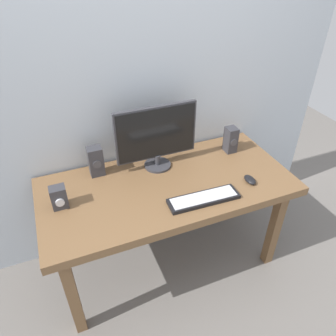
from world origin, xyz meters
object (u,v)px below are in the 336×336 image
desk (168,193)px  keyboard_primary (204,199)px  audio_controller (59,197)px  monitor (156,136)px  mouse (250,180)px  speaker_right (231,140)px  speaker_left (96,161)px

desk → keyboard_primary: bearing=-59.6°
audio_controller → monitor: bearing=15.2°
mouse → speaker_right: (0.07, 0.37, 0.08)m
mouse → speaker_right: bearing=80.1°
mouse → audio_controller: 1.18m
monitor → mouse: size_ratio=5.30×
speaker_left → audio_controller: (-0.27, -0.24, -0.03)m
monitor → keyboard_primary: size_ratio=1.25×
desk → mouse: (0.50, -0.18, 0.10)m
speaker_right → audio_controller: 1.24m
desk → mouse: mouse is taller
keyboard_primary → speaker_left: bearing=136.6°
desk → monitor: bearing=88.0°
desk → keyboard_primary: (0.14, -0.23, 0.10)m
desk → audio_controller: bearing=177.2°
monitor → audio_controller: size_ratio=3.91×
speaker_left → speaker_right: bearing=-5.0°
keyboard_primary → speaker_left: speaker_left is taller
keyboard_primary → audio_controller: bearing=161.6°
monitor → speaker_right: 0.58m
speaker_left → mouse: bearing=-27.0°
speaker_right → audio_controller: (-1.23, -0.15, -0.03)m
speaker_left → audio_controller: speaker_left is taller
keyboard_primary → speaker_right: (0.43, 0.42, 0.08)m
desk → speaker_left: bearing=145.7°
desk → speaker_left: size_ratio=7.98×
monitor → audio_controller: bearing=-164.8°
mouse → speaker_right: speaker_right is taller
monitor → speaker_right: bearing=-2.9°
mouse → keyboard_primary: bearing=-171.5°
desk → keyboard_primary: 0.29m
desk → monitor: 0.38m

